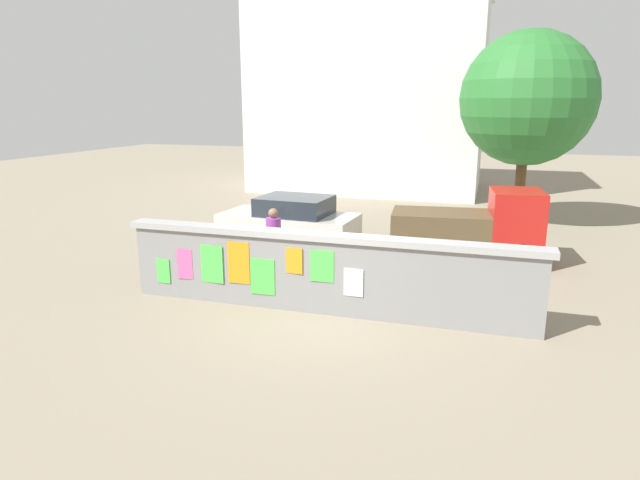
% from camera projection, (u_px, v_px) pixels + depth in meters
% --- Properties ---
extents(ground, '(60.00, 60.00, 0.00)m').
position_uv_depth(ground, '(394.00, 226.00, 17.93)').
color(ground, gray).
extents(poster_wall, '(8.12, 0.42, 1.55)m').
position_uv_depth(poster_wall, '(322.00, 272.00, 10.33)').
color(poster_wall, gray).
rests_on(poster_wall, ground).
extents(auto_rickshaw_truck, '(3.73, 1.86, 1.85)m').
position_uv_depth(auto_rickshaw_truck, '(473.00, 227.00, 13.65)').
color(auto_rickshaw_truck, black).
rests_on(auto_rickshaw_truck, ground).
extents(car_parked, '(3.91, 1.97, 1.40)m').
position_uv_depth(car_parked, '(290.00, 220.00, 15.29)').
color(car_parked, black).
rests_on(car_parked, ground).
extents(motorcycle, '(1.88, 0.64, 0.87)m').
position_uv_depth(motorcycle, '(354.00, 267.00, 11.77)').
color(motorcycle, black).
rests_on(motorcycle, ground).
extents(bicycle_far, '(1.68, 0.52, 0.95)m').
position_uv_depth(bicycle_far, '(199.00, 262.00, 12.49)').
color(bicycle_far, black).
rests_on(bicycle_far, ground).
extents(person_walking, '(0.48, 0.48, 1.62)m').
position_uv_depth(person_walking, '(274.00, 236.00, 12.36)').
color(person_walking, yellow).
rests_on(person_walking, ground).
extents(tree_roadside, '(4.20, 4.20, 6.15)m').
position_uv_depth(tree_roadside, '(528.00, 99.00, 17.17)').
color(tree_roadside, brown).
rests_on(tree_roadside, ground).
extents(building_background, '(10.29, 6.74, 8.98)m').
position_uv_depth(building_background, '(371.00, 90.00, 25.07)').
color(building_background, silver).
rests_on(building_background, ground).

